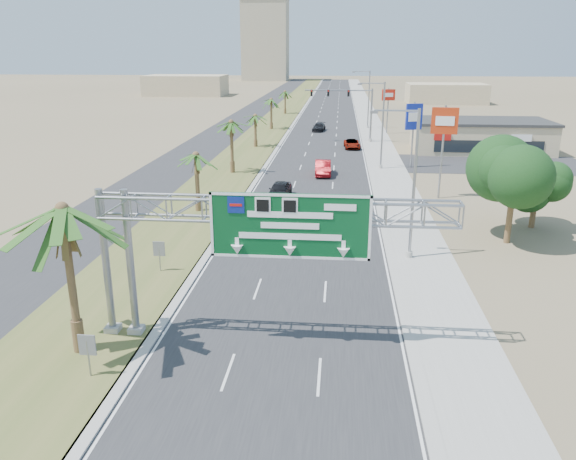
# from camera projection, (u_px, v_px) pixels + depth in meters

# --- Properties ---
(road) EXTENTS (12.00, 300.00, 0.02)m
(road) POSITION_uv_depth(u_px,v_px,m) (328.00, 114.00, 122.06)
(road) COLOR #28282B
(road) RESTS_ON ground
(sidewalk_right) EXTENTS (4.00, 300.00, 0.10)m
(sidewalk_right) POSITION_uv_depth(u_px,v_px,m) (368.00, 115.00, 121.30)
(sidewalk_right) COLOR #9E9B93
(sidewalk_right) RESTS_ON ground
(median_grass) EXTENTS (7.00, 300.00, 0.12)m
(median_grass) POSITION_uv_depth(u_px,v_px,m) (283.00, 114.00, 122.92)
(median_grass) COLOR #505C28
(median_grass) RESTS_ON ground
(opposing_road) EXTENTS (8.00, 300.00, 0.02)m
(opposing_road) POSITION_uv_depth(u_px,v_px,m) (251.00, 114.00, 123.55)
(opposing_road) COLOR #28282B
(opposing_road) RESTS_ON ground
(sign_gantry) EXTENTS (16.75, 1.24, 7.50)m
(sign_gantry) POSITION_uv_depth(u_px,v_px,m) (257.00, 221.00, 25.46)
(sign_gantry) COLOR gray
(sign_gantry) RESTS_ON ground
(palm_near) EXTENTS (5.70, 5.70, 8.35)m
(palm_near) POSITION_uv_depth(u_px,v_px,m) (62.00, 210.00, 24.07)
(palm_near) COLOR brown
(palm_near) RESTS_ON ground
(palm_row_b) EXTENTS (3.99, 3.99, 5.95)m
(palm_row_b) POSITION_uv_depth(u_px,v_px,m) (196.00, 156.00, 47.47)
(palm_row_b) COLOR brown
(palm_row_b) RESTS_ON ground
(palm_row_c) EXTENTS (3.99, 3.99, 6.75)m
(palm_row_c) POSITION_uv_depth(u_px,v_px,m) (231.00, 123.00, 62.40)
(palm_row_c) COLOR brown
(palm_row_c) RESTS_ON ground
(palm_row_d) EXTENTS (3.99, 3.99, 5.45)m
(palm_row_d) POSITION_uv_depth(u_px,v_px,m) (255.00, 116.00, 79.84)
(palm_row_d) COLOR brown
(palm_row_d) RESTS_ON ground
(palm_row_e) EXTENTS (3.99, 3.99, 6.15)m
(palm_row_e) POSITION_uv_depth(u_px,v_px,m) (271.00, 100.00, 97.64)
(palm_row_e) COLOR brown
(palm_row_e) RESTS_ON ground
(palm_row_f) EXTENTS (3.99, 3.99, 5.75)m
(palm_row_f) POSITION_uv_depth(u_px,v_px,m) (285.00, 92.00, 121.45)
(palm_row_f) COLOR brown
(palm_row_f) RESTS_ON ground
(streetlight_near) EXTENTS (3.27, 0.44, 10.00)m
(streetlight_near) POSITION_uv_depth(u_px,v_px,m) (411.00, 191.00, 36.58)
(streetlight_near) COLOR gray
(streetlight_near) RESTS_ON ground
(streetlight_mid) EXTENTS (3.27, 0.44, 10.00)m
(streetlight_mid) POSITION_uv_depth(u_px,v_px,m) (381.00, 129.00, 65.02)
(streetlight_mid) COLOR gray
(streetlight_mid) RESTS_ON ground
(streetlight_far) EXTENTS (3.27, 0.44, 10.00)m
(streetlight_far) POSITION_uv_depth(u_px,v_px,m) (367.00, 102.00, 99.13)
(streetlight_far) COLOR gray
(streetlight_far) RESTS_ON ground
(signal_mast) EXTENTS (10.28, 0.71, 8.00)m
(signal_mast) POSITION_uv_depth(u_px,v_px,m) (358.00, 110.00, 84.08)
(signal_mast) COLOR gray
(signal_mast) RESTS_ON ground
(store_building) EXTENTS (18.00, 10.00, 4.00)m
(store_building) POSITION_uv_depth(u_px,v_px,m) (480.00, 136.00, 77.83)
(store_building) COLOR tan
(store_building) RESTS_ON ground
(oak_near) EXTENTS (4.50, 4.50, 6.80)m
(oak_near) POSITION_uv_depth(u_px,v_px,m) (514.00, 182.00, 39.75)
(oak_near) COLOR brown
(oak_near) RESTS_ON ground
(oak_far) EXTENTS (3.50, 3.50, 5.60)m
(oak_far) POSITION_uv_depth(u_px,v_px,m) (538.00, 180.00, 43.50)
(oak_far) COLOR brown
(oak_far) RESTS_ON ground
(median_signback_a) EXTENTS (0.75, 0.08, 2.08)m
(median_signback_a) POSITION_uv_depth(u_px,v_px,m) (87.00, 348.00, 23.74)
(median_signback_a) COLOR gray
(median_signback_a) RESTS_ON ground
(median_signback_b) EXTENTS (0.75, 0.08, 2.08)m
(median_signback_b) POSITION_uv_depth(u_px,v_px,m) (159.00, 251.00, 35.17)
(median_signback_b) COLOR gray
(median_signback_b) RESTS_ON ground
(tower_distant) EXTENTS (20.00, 16.00, 35.00)m
(tower_distant) POSITION_uv_depth(u_px,v_px,m) (265.00, 40.00, 252.18)
(tower_distant) COLOR tan
(tower_distant) RESTS_ON ground
(building_distant_left) EXTENTS (24.00, 14.00, 6.00)m
(building_distant_left) POSITION_uv_depth(u_px,v_px,m) (186.00, 85.00, 172.47)
(building_distant_left) COLOR tan
(building_distant_left) RESTS_ON ground
(building_distant_right) EXTENTS (20.00, 12.00, 5.00)m
(building_distant_right) POSITION_uv_depth(u_px,v_px,m) (446.00, 93.00, 147.10)
(building_distant_right) COLOR tan
(building_distant_right) RESTS_ON ground
(car_left_lane) EXTENTS (2.26, 4.71, 1.55)m
(car_left_lane) POSITION_uv_depth(u_px,v_px,m) (280.00, 190.00, 53.19)
(car_left_lane) COLOR black
(car_left_lane) RESTS_ON ground
(car_mid_lane) EXTENTS (1.92, 5.03, 1.64)m
(car_mid_lane) POSITION_uv_depth(u_px,v_px,m) (323.00, 168.00, 62.98)
(car_mid_lane) COLOR maroon
(car_mid_lane) RESTS_ON ground
(car_right_lane) EXTENTS (2.41, 4.75, 1.29)m
(car_right_lane) POSITION_uv_depth(u_px,v_px,m) (352.00, 144.00, 79.98)
(car_right_lane) COLOR gray
(car_right_lane) RESTS_ON ground
(car_far) EXTENTS (2.42, 4.80, 1.34)m
(car_far) POSITION_uv_depth(u_px,v_px,m) (319.00, 127.00, 97.02)
(car_far) COLOR black
(car_far) RESTS_ON ground
(pole_sign_red_near) EXTENTS (2.42, 0.64, 8.69)m
(pole_sign_red_near) POSITION_uv_depth(u_px,v_px,m) (444.00, 126.00, 51.39)
(pole_sign_red_near) COLOR gray
(pole_sign_red_near) RESTS_ON ground
(pole_sign_blue) EXTENTS (2.00, 0.90, 7.72)m
(pole_sign_blue) POSITION_uv_depth(u_px,v_px,m) (414.00, 119.00, 65.50)
(pole_sign_blue) COLOR gray
(pole_sign_blue) RESTS_ON ground
(pole_sign_red_far) EXTENTS (2.21, 0.83, 7.47)m
(pole_sign_red_far) POSITION_uv_depth(u_px,v_px,m) (388.00, 98.00, 92.63)
(pole_sign_red_far) COLOR gray
(pole_sign_red_far) RESTS_ON ground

